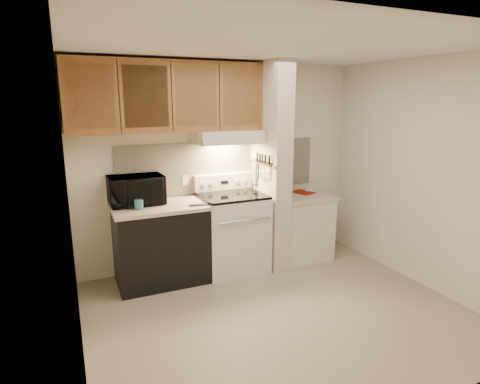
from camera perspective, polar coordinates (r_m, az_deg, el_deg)
floor at (r=4.17m, az=5.37°, el=-16.61°), size 3.60×3.60×0.00m
ceiling at (r=3.65m, az=6.25°, el=19.93°), size 3.60×3.60×0.00m
wall_back at (r=5.05m, az=-2.66°, el=3.82°), size 3.60×2.50×0.02m
wall_left at (r=3.25m, az=-23.09°, el=-2.44°), size 0.02×3.00×2.50m
wall_right at (r=4.85m, az=24.64°, el=2.26°), size 0.02×3.00×2.50m
backsplash at (r=5.04m, az=-2.60°, el=3.63°), size 2.60×0.02×0.63m
range_body at (r=4.93m, az=-1.09°, el=-5.87°), size 0.76×0.65×0.92m
oven_window at (r=4.64m, az=0.43°, el=-6.57°), size 0.50×0.01×0.30m
oven_handle at (r=4.54m, az=0.63°, el=-4.10°), size 0.65×0.02×0.02m
cooktop at (r=4.79m, az=-1.12°, el=-0.50°), size 0.74×0.64×0.03m
range_backguard at (r=5.03m, az=-2.38°, el=1.47°), size 0.76×0.08×0.20m
range_display at (r=4.99m, az=-2.21°, el=1.38°), size 0.10×0.01×0.04m
range_knob_left_outer at (r=4.89m, az=-5.24°, el=1.10°), size 0.05×0.02×0.05m
range_knob_left_inner at (r=4.92m, az=-4.14°, el=1.20°), size 0.05×0.02×0.05m
range_knob_right_inner at (r=5.05m, az=-0.30°, el=1.55°), size 0.05×0.02×0.05m
range_knob_right_outer at (r=5.09m, az=0.73°, el=1.64°), size 0.05×0.02×0.05m
dishwasher_front at (r=4.70m, az=-11.17°, el=-7.43°), size 1.00×0.63×0.87m
left_countertop at (r=4.56m, az=-11.42°, el=-2.06°), size 1.04×0.67×0.04m
spoon_rest at (r=4.47m, az=-5.86°, el=-1.83°), size 0.21×0.09×0.01m
teal_jar at (r=4.40m, az=-14.20°, el=-1.76°), size 0.12×0.12×0.11m
outlet at (r=4.90m, az=-7.77°, el=1.65°), size 0.08×0.01×0.12m
microwave at (r=4.61m, az=-14.57°, el=0.28°), size 0.60×0.42×0.32m
partition_pillar at (r=4.94m, az=4.36°, el=3.60°), size 0.22×0.70×2.50m
pillar_trim at (r=4.88m, az=3.16°, el=4.10°), size 0.01×0.70×0.04m
knife_strip at (r=4.83m, az=3.37°, el=4.24°), size 0.02×0.42×0.04m
knife_blade_a at (r=4.71m, az=4.06°, el=2.77°), size 0.01×0.03×0.16m
knife_handle_a at (r=4.67m, az=4.22°, el=4.54°), size 0.02×0.02×0.10m
knife_blade_b at (r=4.77m, az=3.71°, el=2.78°), size 0.01×0.04×0.18m
knife_handle_b at (r=4.76m, az=3.65°, el=4.70°), size 0.02×0.02×0.10m
knife_blade_c at (r=4.84m, az=3.24°, el=2.83°), size 0.01×0.04×0.20m
knife_handle_c at (r=4.83m, az=3.19°, el=4.84°), size 0.02×0.02×0.10m
knife_blade_d at (r=4.91m, az=2.85°, el=3.20°), size 0.01×0.04×0.16m
knife_handle_d at (r=4.88m, az=2.88°, el=4.93°), size 0.02×0.02×0.10m
knife_blade_e at (r=4.98m, az=2.43°, el=3.23°), size 0.01×0.04×0.18m
knife_handle_e at (r=4.95m, az=2.46°, el=5.05°), size 0.02×0.02×0.10m
oven_mitt at (r=5.05m, az=2.10°, el=2.72°), size 0.03×0.11×0.26m
right_cab_base at (r=5.37m, az=8.55°, el=-5.02°), size 0.70×0.60×0.81m
right_countertop at (r=5.26m, az=8.70°, el=-0.61°), size 0.74×0.64×0.04m
red_folder at (r=5.38m, az=8.98°, el=-0.03°), size 0.28×0.33×0.01m
white_box at (r=5.50m, az=9.73°, el=0.37°), size 0.14×0.10×0.04m
range_hood at (r=4.80m, az=-1.74°, el=7.86°), size 0.78×0.44×0.15m
hood_lip at (r=4.61m, az=-0.74°, el=7.09°), size 0.78×0.04×0.06m
upper_cabinets at (r=4.61m, az=-10.19°, el=13.19°), size 2.18×0.33×0.77m
cab_door_a at (r=4.32m, az=-20.50°, el=12.61°), size 0.46×0.01×0.63m
cab_gap_a at (r=4.35m, az=-16.83°, el=12.86°), size 0.01×0.01×0.73m
cab_door_b at (r=4.39m, az=-13.22°, el=13.07°), size 0.46×0.01×0.63m
cab_gap_b at (r=4.45m, az=-9.68°, el=13.22°), size 0.01×0.01×0.73m
cab_door_c at (r=4.53m, az=-6.25°, el=13.32°), size 0.46×0.01×0.63m
cab_gap_c at (r=4.62m, az=-2.93°, el=13.37°), size 0.01×0.01×0.73m
cab_door_d at (r=4.72m, az=0.24°, el=13.38°), size 0.46×0.01×0.63m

